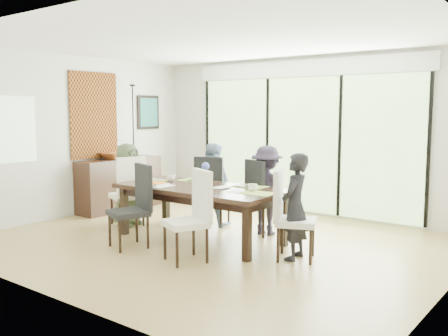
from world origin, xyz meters
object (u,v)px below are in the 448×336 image
Objects in this scene: chair_right_end at (296,215)px; cup_c at (253,188)px; table_top at (200,189)px; sideboard at (120,184)px; bowl at (115,156)px; chair_far_left at (213,190)px; cup_a at (171,178)px; chair_near_left at (128,206)px; cup_b at (204,185)px; vase at (206,182)px; person_far_left at (213,184)px; chair_near_right at (185,216)px; chair_far_right at (267,197)px; chair_left_end at (127,190)px; person_far_right at (267,190)px; person_left_end at (128,184)px; person_right_end at (295,207)px; laptop at (152,181)px.

cup_c is at bearing 58.58° from chair_right_end.
sideboard is (-2.53, 0.74, -0.25)m from table_top.
cup_c is 3.38m from bowl.
chair_far_left is 0.78m from cup_a.
chair_near_left is (-0.50, -0.87, -0.17)m from table_top.
vase is at bearing 123.69° from cup_b.
chair_near_left is 11.00× the size of cup_b.
person_far_left is 12.90× the size of cup_b.
chair_near_right is 1.06m from vase.
chair_far_left is 1.00m from chair_far_right.
table_top is 4.87× the size of bowl.
person_far_left reaches higher than chair_near_right.
bowl is (-2.08, -0.21, 0.44)m from chair_far_left.
vase is 0.97× the size of cup_a.
table_top is 1.51m from chair_left_end.
person_far_right is 0.94m from vase.
cup_a is at bearing 62.43° from person_far_left.
bowl is (-4.03, 0.64, 0.44)m from chair_right_end.
chair_far_right reaches higher than cup_c.
chair_right_end is 8.87× the size of cup_a.
cup_b is 2.83m from sideboard.
person_left_end is 1.28m from bowl.
cup_a is at bearing -87.22° from person_left_end.
person_far_right is (1.00, -0.02, 0.09)m from chair_far_left.
cup_c is (2.30, 0.10, 0.25)m from chair_left_end.
cup_c is (1.25, -0.73, 0.15)m from person_far_left.
table_top is 1.02m from chair_near_right.
chair_right_end is 2.98m from person_left_end.
person_far_left is at bearing 25.10° from chair_far_right.
chair_left_end is 0.85× the size of person_far_left.
chair_near_left is at bearing 82.55° from chair_far_right.
person_right_end reaches higher than bowl.
chair_left_end is 0.10m from person_left_end.
chair_near_right is 1.31m from person_right_end.
chair_near_right is 2.16m from person_left_end.
chair_right_end is at bearing 127.51° from person_far_right.
chair_far_right is at bearing 3.86° from bowl.
person_far_right reaches higher than chair_left_end.
chair_near_right is (0.50, -0.87, -0.17)m from table_top.
chair_left_end reaches higher than table_top.
person_right_end reaches higher than cup_c.
chair_left_end is 0.85m from cup_a.
chair_far_right is 3.33× the size of laptop.
cup_a is 1.50m from cup_c.
person_far_left is (-0.45, 0.83, -0.07)m from table_top.
chair_far_left is at bearing 117.90° from table_top.
bowl is at bearing 113.11° from laptop.
person_right_end is at bearing -2.00° from vase.
cup_b is (-0.35, 0.77, 0.25)m from chair_near_right.
laptop is (-2.33, -0.10, 0.12)m from person_right_end.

